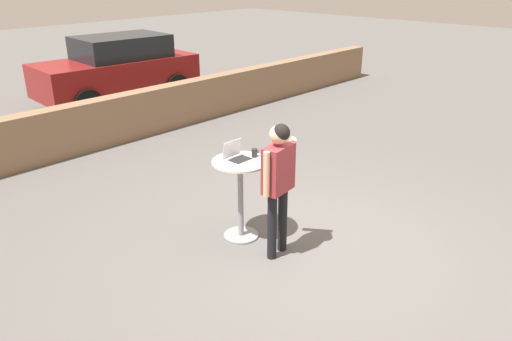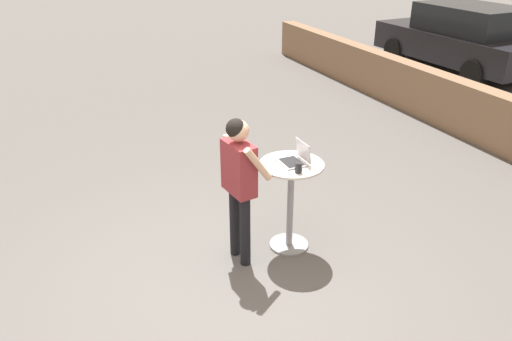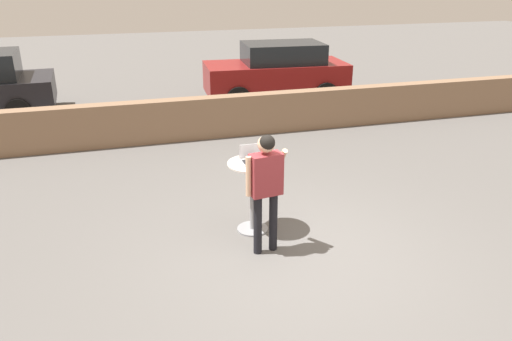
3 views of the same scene
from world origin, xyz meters
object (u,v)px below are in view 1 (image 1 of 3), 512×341
object	(u,v)px
coffee_mug	(255,153)
standing_person	(278,175)
cafe_table	(240,188)
laptop	(237,156)
parked_car_near_street	(118,69)

from	to	relation	value
coffee_mug	standing_person	size ratio (longest dim) A/B	0.07
cafe_table	laptop	size ratio (longest dim) A/B	3.49
cafe_table	laptop	bearing A→B (deg)	90.56
cafe_table	parked_car_near_street	bearing A→B (deg)	68.84
cafe_table	coffee_mug	distance (m)	0.46
parked_car_near_street	coffee_mug	bearing A→B (deg)	-109.50
laptop	parked_car_near_street	bearing A→B (deg)	68.71
cafe_table	standing_person	distance (m)	0.69
cafe_table	parked_car_near_street	distance (m)	7.36
parked_car_near_street	cafe_table	bearing A→B (deg)	-111.16
coffee_mug	parked_car_near_street	world-z (taller)	parked_car_near_street
laptop	coffee_mug	bearing A→B (deg)	-20.31
cafe_table	standing_person	xyz separation A→B (m)	(0.00, -0.60, 0.35)
standing_person	cafe_table	bearing A→B (deg)	90.44
laptop	standing_person	world-z (taller)	standing_person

